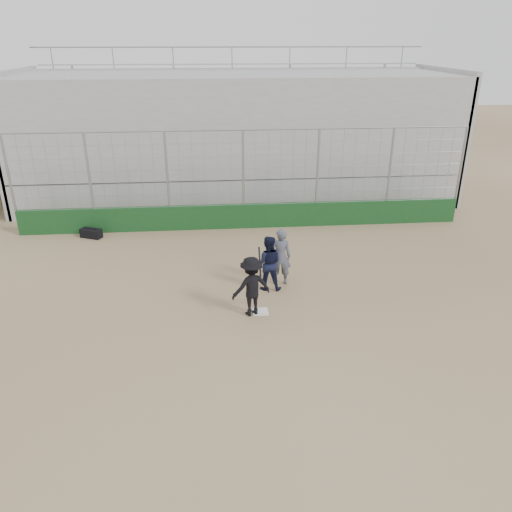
{
  "coord_description": "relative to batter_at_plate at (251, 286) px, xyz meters",
  "views": [
    {
      "loc": [
        -1.26,
        -12.45,
        7.28
      ],
      "look_at": [
        0.0,
        1.4,
        1.15
      ],
      "focal_mm": 35.0,
      "sensor_mm": 36.0,
      "label": 1
    }
  ],
  "objects": [
    {
      "name": "umpire",
      "position": [
        1.06,
        1.83,
        -0.04
      ],
      "size": [
        0.71,
        0.49,
        1.68
      ],
      "primitive_type": "imported",
      "rotation": [
        0.0,
        0.0,
        3.08
      ],
      "color": "#494E5C",
      "rests_on": "ground"
    },
    {
      "name": "backstop",
      "position": [
        0.26,
        7.07,
        0.08
      ],
      "size": [
        18.1,
        0.25,
        4.04
      ],
      "color": "#123917",
      "rests_on": "ground"
    },
    {
      "name": "bleachers",
      "position": [
        0.26,
        12.02,
        2.04
      ],
      "size": [
        20.25,
        6.7,
        6.98
      ],
      "color": "#959595",
      "rests_on": "ground"
    },
    {
      "name": "batter_at_plate",
      "position": [
        0.0,
        0.0,
        0.0
      ],
      "size": [
        1.28,
        0.98,
        1.91
      ],
      "color": "black",
      "rests_on": "ground"
    },
    {
      "name": "ground",
      "position": [
        0.26,
        0.07,
        -0.88
      ],
      "size": [
        90.0,
        90.0,
        0.0
      ],
      "primitive_type": "plane",
      "color": "brown",
      "rests_on": "ground"
    },
    {
      "name": "catcher_crouched",
      "position": [
        0.63,
        1.46,
        -0.28
      ],
      "size": [
        0.97,
        0.81,
        1.2
      ],
      "color": "black",
      "rests_on": "ground"
    },
    {
      "name": "home_plate",
      "position": [
        0.26,
        0.07,
        -0.87
      ],
      "size": [
        0.44,
        0.44,
        0.02
      ],
      "primitive_type": "cube",
      "color": "white",
      "rests_on": "ground"
    },
    {
      "name": "equipment_bag",
      "position": [
        -5.82,
        6.48,
        -0.7
      ],
      "size": [
        0.91,
        0.67,
        0.4
      ],
      "color": "black",
      "rests_on": "ground"
    }
  ]
}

